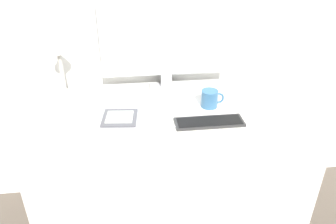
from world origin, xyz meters
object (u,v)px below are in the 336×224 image
laptop (127,123)px  keyboard (209,122)px  desk_lamp (61,65)px  coffee_mug (210,99)px  monitor (166,39)px  ereader (120,118)px  pen (164,130)px

laptop → keyboard: bearing=-5.5°
laptop → desk_lamp: (-0.30, 0.29, 0.17)m
desk_lamp → coffee_mug: 0.74m
desk_lamp → coffee_mug: (0.71, -0.17, -0.14)m
monitor → ereader: monitor is taller
monitor → coffee_mug: 0.38m
desk_lamp → pen: (0.46, -0.36, -0.18)m
desk_lamp → coffee_mug: size_ratio=2.81×
ereader → pen: 0.21m
ereader → desk_lamp: bearing=136.1°
keyboard → pen: 0.21m
monitor → coffee_mug: bearing=-51.5°
monitor → laptop: bearing=-121.6°
monitor → keyboard: bearing=-69.2°
laptop → pen: laptop is taller
monitor → keyboard: (0.15, -0.39, -0.27)m
laptop → ereader: bearing=140.6°
laptop → coffee_mug: coffee_mug is taller
ereader → desk_lamp: size_ratio=0.52×
ereader → coffee_mug: (0.43, 0.10, 0.02)m
keyboard → desk_lamp: bearing=154.2°
monitor → ereader: (-0.25, -0.33, -0.25)m
keyboard → ereader: size_ratio=1.86×
desk_lamp → pen: 0.61m
monitor → coffee_mug: monitor is taller
keyboard → laptop: 0.37m
keyboard → desk_lamp: (-0.67, 0.32, 0.17)m
desk_lamp → coffee_mug: desk_lamp is taller
ereader → desk_lamp: 0.41m
pen → coffee_mug: bearing=38.0°
laptop → ereader: 0.04m
keyboard → laptop: size_ratio=0.91×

